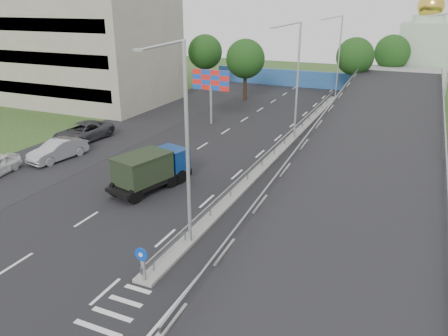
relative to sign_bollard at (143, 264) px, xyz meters
The scene contains 21 objects.
ground 2.41m from the sign_bollard, 90.00° to the right, with size 160.00×160.00×0.00m, color #2D4C1E.
road_surface 18.11m from the sign_bollard, 99.55° to the left, with size 26.00×90.00×0.04m, color black.
parking_strip 23.98m from the sign_bollard, 131.91° to the left, with size 8.00×90.00×0.05m, color black.
median 21.85m from the sign_bollard, 90.00° to the left, with size 1.00×44.00×0.20m, color gray.
overpass_ramp 23.09m from the sign_bollard, 71.04° to the left, with size 10.00×50.00×3.50m.
median_guardrail 21.83m from the sign_bollard, 90.00° to the left, with size 0.09×44.00×0.71m.
sign_bollard is the anchor object (origin of this frame).
lamp_post_near 6.12m from the sign_bollard, 88.36° to the left, with size 2.74×0.18×10.08m.
lamp_post_mid 24.30m from the sign_bollard, 89.74° to the left, with size 2.74×0.18×10.08m.
lamp_post_far 44.08m from the sign_bollard, 89.86° to the left, with size 2.74×0.18×10.08m.
beige_building 42.59m from the sign_bollard, 135.17° to the left, with size 24.00×14.00×12.00m, color gray.
blue_wall 49.99m from the sign_bollard, 94.59° to the left, with size 30.00×0.50×2.40m, color #2A599A.
church 58.84m from the sign_bollard, 80.19° to the left, with size 7.00×7.00×13.80m.
billboard 27.53m from the sign_bollard, 109.21° to the left, with size 4.00×0.24×5.50m.
tree_left_mid 39.34m from the sign_bollard, 104.81° to the left, with size 4.80×4.80×7.60m.
tree_median_far 46.06m from the sign_bollard, 87.50° to the left, with size 4.80×4.80×7.60m.
tree_left_far 46.64m from the sign_bollard, 112.80° to the left, with size 4.80×4.80×7.60m.
tree_ramp_far 53.33m from the sign_bollard, 83.52° to the left, with size 4.80×4.80×7.60m.
dump_truck 10.74m from the sign_bollard, 120.73° to the left, with size 3.49×6.20×2.58m.
parked_car_b 19.00m from the sign_bollard, 144.28° to the left, with size 1.69×4.86×1.60m, color #A4A4A9.
parked_car_c 23.19m from the sign_bollard, 137.08° to the left, with size 2.76×5.98×1.66m, color #39393E.
Camera 1 is at (9.89, -11.31, 11.78)m, focal length 35.00 mm.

